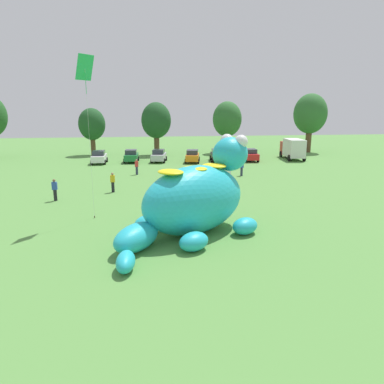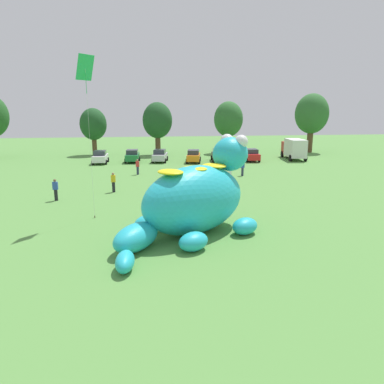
{
  "view_description": "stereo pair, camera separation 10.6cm",
  "coord_description": "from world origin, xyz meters",
  "px_view_note": "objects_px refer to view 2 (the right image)",
  "views": [
    {
      "loc": [
        -3.08,
        -19.18,
        6.74
      ],
      "look_at": [
        -0.01,
        0.59,
        2.14
      ],
      "focal_mm": 32.64,
      "sensor_mm": 36.0,
      "label": 1
    },
    {
      "loc": [
        -2.98,
        -19.2,
        6.74
      ],
      "look_at": [
        -0.01,
        0.59,
        2.14
      ],
      "focal_mm": 32.64,
      "sensor_mm": 36.0,
      "label": 2
    }
  ],
  "objects_px": {
    "giant_inflatable_creature": "(195,199)",
    "spectator_by_cars": "(113,182)",
    "car_green": "(132,156)",
    "car_silver": "(160,156)",
    "spectator_near_inflatable": "(243,168)",
    "box_truck": "(294,148)",
    "spectator_mid_field": "(229,175)",
    "car_orange": "(194,156)",
    "car_red": "(251,155)",
    "spectator_far_side": "(56,190)",
    "car_white": "(100,157)",
    "tethered_flying_kite": "(85,71)",
    "car_black": "(218,155)",
    "spectator_wandering": "(138,167)"
  },
  "relations": [
    {
      "from": "giant_inflatable_creature",
      "to": "spectator_by_cars",
      "type": "distance_m",
      "value": 12.45
    },
    {
      "from": "car_green",
      "to": "spectator_by_cars",
      "type": "distance_m",
      "value": 18.6
    },
    {
      "from": "car_silver",
      "to": "spectator_near_inflatable",
      "type": "distance_m",
      "value": 14.68
    },
    {
      "from": "box_truck",
      "to": "spectator_mid_field",
      "type": "distance_m",
      "value": 21.35
    },
    {
      "from": "car_orange",
      "to": "car_red",
      "type": "distance_m",
      "value": 8.22
    },
    {
      "from": "spectator_far_side",
      "to": "car_white",
      "type": "bearing_deg",
      "value": 86.36
    },
    {
      "from": "tethered_flying_kite",
      "to": "car_black",
      "type": "bearing_deg",
      "value": 60.99
    },
    {
      "from": "giant_inflatable_creature",
      "to": "spectator_by_cars",
      "type": "xyz_separation_m",
      "value": [
        -5.29,
        11.21,
        -1.13
      ]
    },
    {
      "from": "car_silver",
      "to": "tethered_flying_kite",
      "type": "height_order",
      "value": "tethered_flying_kite"
    },
    {
      "from": "box_truck",
      "to": "spectator_mid_field",
      "type": "bearing_deg",
      "value": -130.38
    },
    {
      "from": "car_black",
      "to": "spectator_mid_field",
      "type": "relative_size",
      "value": 2.51
    },
    {
      "from": "car_black",
      "to": "spectator_mid_field",
      "type": "bearing_deg",
      "value": -99.03
    },
    {
      "from": "giant_inflatable_creature",
      "to": "car_white",
      "type": "relative_size",
      "value": 2.21
    },
    {
      "from": "car_white",
      "to": "box_truck",
      "type": "xyz_separation_m",
      "value": [
        27.46,
        0.16,
        0.74
      ]
    },
    {
      "from": "giant_inflatable_creature",
      "to": "spectator_near_inflatable",
      "type": "bearing_deg",
      "value": 65.21
    },
    {
      "from": "car_white",
      "to": "car_green",
      "type": "height_order",
      "value": "same"
    },
    {
      "from": "car_red",
      "to": "spectator_mid_field",
      "type": "distance_m",
      "value": 16.83
    },
    {
      "from": "car_white",
      "to": "car_green",
      "type": "relative_size",
      "value": 0.98
    },
    {
      "from": "spectator_wandering",
      "to": "car_white",
      "type": "bearing_deg",
      "value": 117.64
    },
    {
      "from": "spectator_by_cars",
      "to": "tethered_flying_kite",
      "type": "relative_size",
      "value": 0.17
    },
    {
      "from": "car_green",
      "to": "box_truck",
      "type": "height_order",
      "value": "box_truck"
    },
    {
      "from": "car_orange",
      "to": "tethered_flying_kite",
      "type": "relative_size",
      "value": 0.43
    },
    {
      "from": "car_black",
      "to": "spectator_far_side",
      "type": "bearing_deg",
      "value": -131.12
    },
    {
      "from": "box_truck",
      "to": "spectator_mid_field",
      "type": "xyz_separation_m",
      "value": [
        -13.82,
        -16.25,
        -0.75
      ]
    },
    {
      "from": "tethered_flying_kite",
      "to": "car_silver",
      "type": "bearing_deg",
      "value": 77.31
    },
    {
      "from": "giant_inflatable_creature",
      "to": "spectator_far_side",
      "type": "xyz_separation_m",
      "value": [
        -9.52,
        8.86,
        -1.13
      ]
    },
    {
      "from": "car_orange",
      "to": "box_truck",
      "type": "bearing_deg",
      "value": 4.12
    },
    {
      "from": "car_orange",
      "to": "tethered_flying_kite",
      "type": "xyz_separation_m",
      "value": [
        -10.3,
        -24.51,
        8.28
      ]
    },
    {
      "from": "car_silver",
      "to": "car_red",
      "type": "relative_size",
      "value": 1.03
    },
    {
      "from": "giant_inflatable_creature",
      "to": "tethered_flying_kite",
      "type": "xyz_separation_m",
      "value": [
        -6.01,
        3.73,
        7.16
      ]
    },
    {
      "from": "spectator_near_inflatable",
      "to": "spectator_far_side",
      "type": "relative_size",
      "value": 1.0
    },
    {
      "from": "car_silver",
      "to": "car_black",
      "type": "height_order",
      "value": "same"
    },
    {
      "from": "spectator_wandering",
      "to": "spectator_far_side",
      "type": "height_order",
      "value": "same"
    },
    {
      "from": "spectator_near_inflatable",
      "to": "spectator_wandering",
      "type": "distance_m",
      "value": 11.46
    },
    {
      "from": "giant_inflatable_creature",
      "to": "box_truck",
      "type": "height_order",
      "value": "giant_inflatable_creature"
    },
    {
      "from": "box_truck",
      "to": "giant_inflatable_creature",
      "type": "bearing_deg",
      "value": -123.27
    },
    {
      "from": "car_orange",
      "to": "spectator_near_inflatable",
      "type": "distance_m",
      "value": 11.63
    },
    {
      "from": "spectator_mid_field",
      "to": "spectator_by_cars",
      "type": "bearing_deg",
      "value": -170.2
    },
    {
      "from": "car_green",
      "to": "spectator_mid_field",
      "type": "xyz_separation_m",
      "value": [
        9.4,
        -16.71,
        -0.01
      ]
    },
    {
      "from": "spectator_wandering",
      "to": "spectator_by_cars",
      "type": "bearing_deg",
      "value": -103.58
    },
    {
      "from": "car_orange",
      "to": "car_red",
      "type": "xyz_separation_m",
      "value": [
        8.22,
        0.08,
        0.0
      ]
    },
    {
      "from": "giant_inflatable_creature",
      "to": "spectator_near_inflatable",
      "type": "xyz_separation_m",
      "value": [
        7.94,
        17.19,
        -1.13
      ]
    },
    {
      "from": "car_green",
      "to": "box_truck",
      "type": "relative_size",
      "value": 0.63
    },
    {
      "from": "car_black",
      "to": "spectator_near_inflatable",
      "type": "xyz_separation_m",
      "value": [
        0.02,
        -11.65,
        -0.01
      ]
    },
    {
      "from": "car_black",
      "to": "car_red",
      "type": "distance_m",
      "value": 4.62
    },
    {
      "from": "car_black",
      "to": "tethered_flying_kite",
      "type": "distance_m",
      "value": 29.89
    },
    {
      "from": "car_red",
      "to": "box_truck",
      "type": "relative_size",
      "value": 0.64
    },
    {
      "from": "tethered_flying_kite",
      "to": "giant_inflatable_creature",
      "type": "bearing_deg",
      "value": -31.8
    },
    {
      "from": "car_white",
      "to": "car_green",
      "type": "bearing_deg",
      "value": 8.27
    },
    {
      "from": "car_orange",
      "to": "spectator_wandering",
      "type": "xyz_separation_m",
      "value": [
        -7.54,
        -8.59,
        -0.01
      ]
    }
  ]
}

